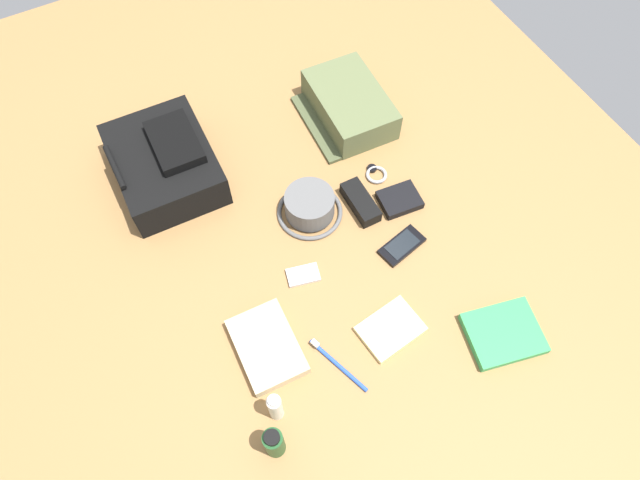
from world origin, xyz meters
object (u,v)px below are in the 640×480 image
(notepad, at_px, (391,329))
(folded_towel, at_px, (267,347))
(wristwatch, at_px, (376,174))
(cell_phone, at_px, (402,246))
(shampoo_bottle, at_px, (274,443))
(sunglasses_case, at_px, (360,202))
(backpack, at_px, (165,163))
(paperback_novel, at_px, (503,334))
(toothpaste_tube, at_px, (275,407))
(wallet, at_px, (400,200))
(toothbrush, at_px, (335,362))
(toiletry_pouch, at_px, (348,105))
(media_player, at_px, (303,275))
(bucket_hat, at_px, (310,206))

(notepad, distance_m, folded_towel, 0.31)
(wristwatch, bearing_deg, cell_phone, 165.63)
(shampoo_bottle, height_order, sunglasses_case, shampoo_bottle)
(wristwatch, relative_size, notepad, 0.47)
(cell_phone, xyz_separation_m, notepad, (-0.19, 0.15, 0.00))
(backpack, bearing_deg, paperback_novel, -146.89)
(toothpaste_tube, height_order, sunglasses_case, toothpaste_tube)
(wallet, relative_size, sunglasses_case, 0.79)
(toothbrush, height_order, wallet, wallet)
(shampoo_bottle, bearing_deg, notepad, -72.85)
(backpack, height_order, toothpaste_tube, backpack)
(paperback_novel, distance_m, wristwatch, 0.57)
(notepad, bearing_deg, toiletry_pouch, -28.24)
(paperback_novel, relative_size, notepad, 1.37)
(toothpaste_tube, height_order, wristwatch, toothpaste_tube)
(shampoo_bottle, xyz_separation_m, sunglasses_case, (0.47, -0.49, -0.04))
(toiletry_pouch, xyz_separation_m, toothbrush, (-0.67, 0.42, -0.04))
(backpack, height_order, media_player, backpack)
(wristwatch, bearing_deg, bucket_hat, 95.90)
(toiletry_pouch, relative_size, shampoo_bottle, 2.29)
(shampoo_bottle, relative_size, folded_towel, 0.67)
(toiletry_pouch, bearing_deg, toothpaste_tube, 140.06)
(media_player, bearing_deg, notepad, -152.66)
(backpack, xyz_separation_m, toiletry_pouch, (-0.05, -0.57, -0.01))
(wristwatch, height_order, wallet, wallet)
(cell_phone, bearing_deg, toothpaste_tube, 115.66)
(notepad, bearing_deg, media_player, 20.12)
(shampoo_bottle, relative_size, toothbrush, 0.77)
(bucket_hat, xyz_separation_m, toothbrush, (-0.41, 0.15, -0.03))
(paperback_novel, distance_m, wallet, 0.46)
(folded_towel, height_order, sunglasses_case, sunglasses_case)
(toiletry_pouch, relative_size, notepad, 2.04)
(toothpaste_tube, relative_size, cell_phone, 0.96)
(paperback_novel, relative_size, toothbrush, 1.18)
(bucket_hat, xyz_separation_m, toothpaste_tube, (-0.45, 0.32, 0.03))
(bucket_hat, xyz_separation_m, shampoo_bottle, (-0.52, 0.36, 0.03))
(wallet, relative_size, notepad, 0.73)
(sunglasses_case, bearing_deg, toiletry_pouch, -23.29)
(toothpaste_tube, bearing_deg, media_player, -37.26)
(toothbrush, xyz_separation_m, notepad, (0.01, -0.16, 0.00))
(bucket_hat, bearing_deg, wallet, -110.16)
(toothbrush, bearing_deg, folded_towel, 49.74)
(cell_phone, relative_size, folded_towel, 0.69)
(media_player, bearing_deg, wallet, -77.56)
(toiletry_pouch, distance_m, media_player, 0.57)
(toothpaste_tube, relative_size, media_player, 1.40)
(toiletry_pouch, distance_m, shampoo_bottle, 1.00)
(paperback_novel, xyz_separation_m, wallet, (0.46, 0.02, 0.00))
(wristwatch, distance_m, toothbrush, 0.57)
(toothpaste_tube, bearing_deg, backpack, -1.84)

